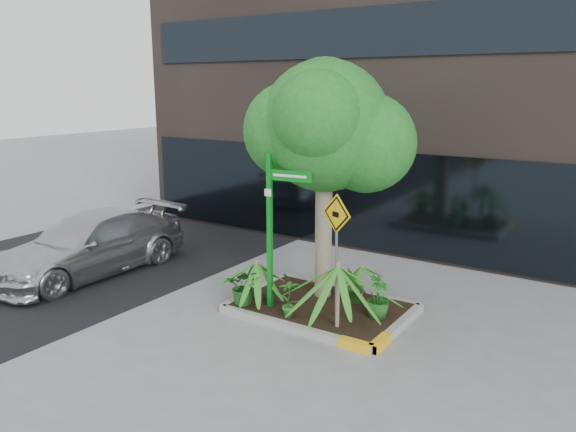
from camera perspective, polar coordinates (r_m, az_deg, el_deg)
The scene contains 14 objects.
ground at distance 11.02m, azimuth 1.70°, elevation -9.96°, with size 80.00×80.00×0.00m, color gray.
asphalt_road at distance 15.24m, azimuth -19.66°, elevation -4.11°, with size 7.00×80.00×0.01m, color black.
planter at distance 11.09m, azimuth 3.49°, elevation -9.25°, with size 3.35×2.36×0.15m.
tree at distance 10.87m, azimuth 3.82°, elevation 9.10°, with size 3.25×2.88×4.88m.
palm_front at distance 9.77m, azimuth 5.13°, elevation -5.12°, with size 1.34×1.34×1.49m.
palm_left at distance 11.00m, azimuth -3.22°, elevation -4.78°, with size 0.95×0.95×1.06m.
palm_back at distance 11.46m, azimuth 7.48°, elevation -5.16°, with size 0.72×0.72×0.80m.
parked_car at distance 13.90m, azimuth -19.52°, elevation -2.74°, with size 1.96×4.83×1.40m, color #BBBBC1.
shrub_a at distance 11.00m, azimuth -4.44°, elevation -7.11°, with size 0.67×0.67×0.74m, color #194E16.
shrub_b at distance 10.49m, azimuth 9.13°, elevation -8.17°, with size 0.44×0.44×0.78m, color #1E591A.
shrub_c at distance 10.39m, azimuth 0.11°, elevation -8.32°, with size 0.39×0.39×0.74m, color #2D7223.
shrub_d at distance 11.11m, azimuth 6.79°, elevation -6.99°, with size 0.40×0.40×0.73m, color #295B1A.
street_sign_post at distance 10.52m, azimuth -1.43°, elevation -0.03°, with size 0.97×0.91×3.12m.
cattle_sign at distance 10.05m, azimuth 4.95°, elevation -1.95°, with size 0.68×0.26×2.31m.
Camera 1 is at (5.28, -8.65, 4.31)m, focal length 35.00 mm.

